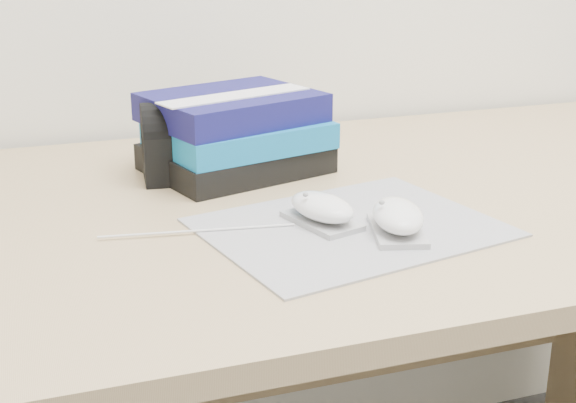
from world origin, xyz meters
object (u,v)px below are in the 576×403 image
object	(u,v)px
mouse_rear	(322,209)
book_stack	(235,133)
pouch	(186,142)
desk	(286,328)
mouse_front	(398,218)

from	to	relation	value
mouse_rear	book_stack	size ratio (longest dim) A/B	0.40
mouse_rear	pouch	distance (m)	0.28
desk	book_stack	bearing A→B (deg)	119.60
mouse_rear	mouse_front	bearing A→B (deg)	-39.20
desk	mouse_front	size ratio (longest dim) A/B	13.36
mouse_rear	book_stack	distance (m)	0.27
mouse_rear	pouch	world-z (taller)	pouch
desk	pouch	xyz separation A→B (m)	(-0.13, 0.08, 0.29)
mouse_rear	mouse_front	world-z (taller)	mouse_front
pouch	book_stack	bearing A→B (deg)	9.09
mouse_rear	book_stack	xyz separation A→B (m)	(-0.04, 0.26, 0.04)
mouse_rear	mouse_front	distance (m)	0.10
book_stack	desk	bearing A→B (deg)	-60.40
mouse_front	pouch	world-z (taller)	pouch
desk	mouse_rear	world-z (taller)	mouse_rear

